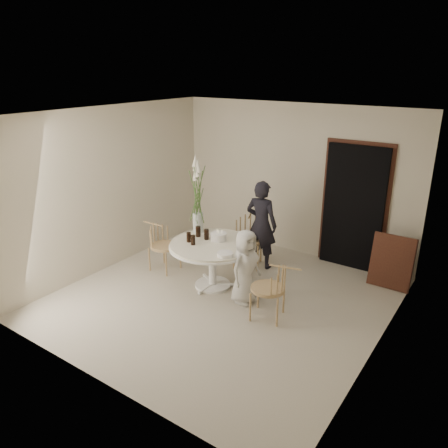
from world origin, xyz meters
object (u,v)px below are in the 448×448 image
Objects in this scene: flower_vase at (197,196)px; chair_far at (249,232)px; table at (212,250)px; chair_right at (276,284)px; birthday_cake at (219,237)px; boy at (245,267)px; chair_left at (159,240)px; girl at (261,225)px.

chair_far is at bearing 58.53° from flower_vase.
table is 1.63× the size of chair_right.
birthday_cake is (0.01, 0.16, 0.17)m from table.
chair_right is at bearing -12.36° from table.
birthday_cake is (-0.66, 0.27, 0.23)m from boy.
boy is (0.67, -0.12, -0.06)m from table.
chair_far is 1.10× the size of chair_left.
flower_vase reaches higher than girl.
table is 1.19× the size of boy.
chair_right is at bearing -97.97° from chair_left.
chair_far reaches higher than chair_left.
boy is at bearing -83.11° from chair_far.
birthday_cake is (1.13, 0.14, 0.27)m from chair_left.
table is at bearing 73.09° from girl.
table is 1.51× the size of chair_far.
girl is (0.24, -0.01, 0.19)m from chair_far.
chair_left is (-1.14, -1.05, -0.05)m from chair_far.
chair_left is 1.74m from girl.
chair_left is 1.80m from boy.
chair_right is 0.73× the size of boy.
birthday_cake is 0.19× the size of flower_vase.
table is 0.68m from boy.
flower_vase is at bearing 150.73° from table.
birthday_cake is at bearing -112.38° from chair_far.
flower_vase is at bearing -69.56° from chair_left.
boy is (-0.59, 0.16, 0.03)m from chair_right.
flower_vase is at bearing 167.15° from birthday_cake.
chair_far is at bearing 89.84° from birthday_cake.
chair_far is 1.21m from flower_vase.
birthday_cake is (-1.25, 0.43, 0.26)m from chair_right.
birthday_cake reaches higher than chair_right.
chair_left is at bearing 92.92° from boy.
chair_far is 0.58× the size of girl.
girl reaches higher than chair_far.
birthday_cake is at bearing -123.01° from chair_right.
boy is 1.44m from flower_vase.
boy is at bearing 105.90° from girl.
chair_far is at bearing 89.48° from table.
birthday_cake reaches higher than chair_far.
girl is (0.25, 1.06, 0.15)m from table.
chair_far is at bearing -151.01° from chair_right.
chair_left is 3.25× the size of birthday_cake.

